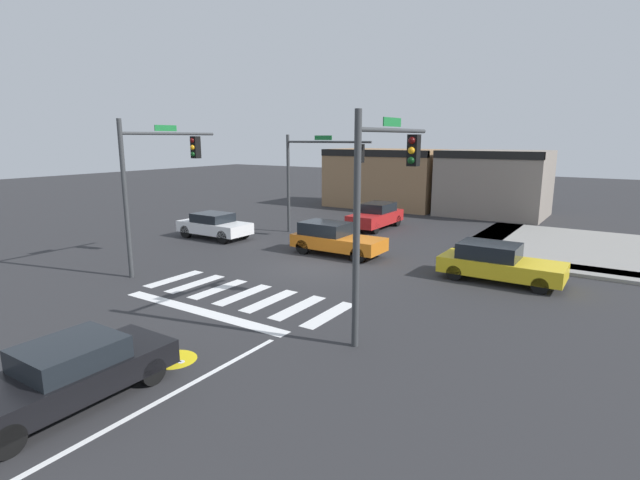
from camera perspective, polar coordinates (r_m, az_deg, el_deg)
The scene contains 14 objects.
ground_plane at distance 20.74m, azimuth -0.69°, elevation -3.18°, with size 120.00×120.00×0.00m, color #2B2B2D.
crosswalk_near at distance 17.34m, azimuth -9.05°, elevation -6.38°, with size 7.68×2.60×0.01m.
lane_markings at distance 12.50m, azimuth -27.29°, elevation -15.09°, with size 6.80×18.75×0.01m.
bike_detector_marking at distance 12.93m, azimuth -16.80°, elevation -13.32°, with size 1.12×1.12×0.01m.
curb_corner_northeast at distance 26.71m, azimuth 26.73°, elevation -0.88°, with size 10.00×10.60×0.15m.
storefront_row at distance 37.72m, azimuth 13.06°, elevation 6.90°, with size 16.25×5.56×4.57m.
traffic_signal_southeast at distance 13.41m, azimuth 7.53°, elevation 6.46°, with size 0.32×4.38×6.10m.
traffic_signal_southwest at distance 20.91m, azimuth -18.55°, elevation 7.91°, with size 0.32×4.83×6.12m.
traffic_signal_northwest at distance 26.88m, azimuth -0.19°, elevation 8.75°, with size 5.41×0.32×5.60m.
car_orange at distance 22.82m, azimuth 1.72°, elevation 0.18°, with size 4.37×1.79×1.50m.
car_red at distance 29.59m, azimuth 6.62°, elevation 2.85°, with size 1.73×4.44×1.53m.
car_white at distance 27.15m, azimuth -12.36°, elevation 1.71°, with size 4.12×1.82×1.38m.
car_yellow at distance 19.78m, azimuth 20.22°, elevation -2.52°, with size 4.51×1.86×1.44m.
car_black at distance 11.54m, azimuth -27.70°, elevation -13.81°, with size 1.76×4.43×1.30m.
Camera 1 is at (11.16, -16.62, 5.41)m, focal length 27.16 mm.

